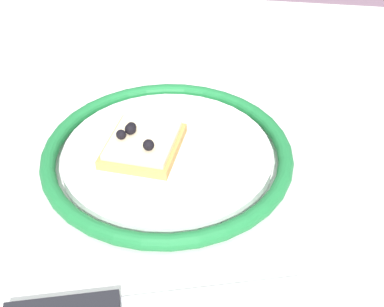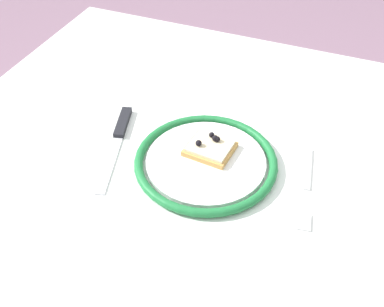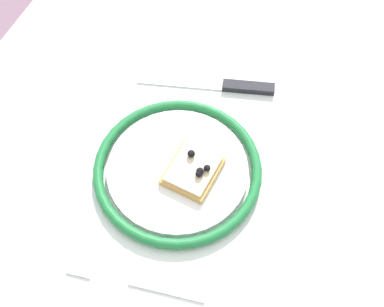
{
  "view_description": "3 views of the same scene",
  "coord_description": "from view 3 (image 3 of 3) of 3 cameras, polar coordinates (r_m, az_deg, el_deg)",
  "views": [
    {
      "loc": [
        0.38,
        0.13,
        1.13
      ],
      "look_at": [
        -0.04,
        0.07,
        0.79
      ],
      "focal_mm": 49.97,
      "sensor_mm": 36.0,
      "label": 1
    },
    {
      "loc": [
        -0.26,
        0.62,
        1.37
      ],
      "look_at": [
        -0.03,
        0.04,
        0.79
      ],
      "focal_mm": 43.43,
      "sensor_mm": 36.0,
      "label": 2
    },
    {
      "loc": [
        -0.41,
        -0.13,
        1.49
      ],
      "look_at": [
        -0.03,
        0.02,
        0.8
      ],
      "focal_mm": 48.94,
      "sensor_mm": 36.0,
      "label": 3
    }
  ],
  "objects": [
    {
      "name": "pizza_slice_near",
      "position": [
        0.8,
        0.11,
        -1.82
      ],
      "size": [
        0.09,
        0.08,
        0.03
      ],
      "color": "tan",
      "rests_on": "plate"
    },
    {
      "name": "fork",
      "position": [
        0.76,
        -6.32,
        -13.74
      ],
      "size": [
        0.05,
        0.2,
        0.0
      ],
      "color": "silver",
      "rests_on": "dining_table"
    },
    {
      "name": "knife",
      "position": [
        0.92,
        4.12,
        7.34
      ],
      "size": [
        0.08,
        0.24,
        0.01
      ],
      "color": "silver",
      "rests_on": "dining_table"
    },
    {
      "name": "dining_table",
      "position": [
        0.93,
        2.06,
        -3.16
      ],
      "size": [
        0.99,
        0.91,
        0.77
      ],
      "color": "white",
      "rests_on": "ground_plane"
    },
    {
      "name": "ground_plane",
      "position": [
        1.55,
        1.28,
        -14.72
      ],
      "size": [
        6.0,
        6.0,
        0.0
      ],
      "primitive_type": "plane",
      "color": "gray"
    },
    {
      "name": "plate",
      "position": [
        0.82,
        -1.58,
        -1.77
      ],
      "size": [
        0.26,
        0.26,
        0.02
      ],
      "color": "white",
      "rests_on": "dining_table"
    }
  ]
}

